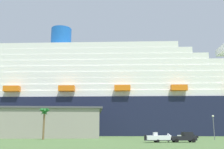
% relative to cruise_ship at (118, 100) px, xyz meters
% --- Properties ---
extents(ground_plane, '(600.00, 600.00, 0.00)m').
position_rel_cruise_ship_xyz_m(ground_plane, '(-8.17, -39.26, -19.75)').
color(ground_plane, '#4C6B38').
extents(cruise_ship, '(285.71, 47.11, 66.60)m').
position_rel_cruise_ship_xyz_m(cruise_ship, '(0.00, 0.00, 0.00)').
color(cruise_ship, '#191E38').
rests_on(cruise_ship, ground_plane).
extents(terminal_building, '(54.76, 31.12, 10.48)m').
position_rel_cruise_ship_xyz_m(terminal_building, '(-34.71, -46.96, -14.49)').
color(terminal_building, gray).
rests_on(terminal_building, ground_plane).
extents(pickup_truck, '(5.77, 2.73, 2.20)m').
position_rel_cruise_ship_xyz_m(pickup_truck, '(11.03, -89.79, -18.71)').
color(pickup_truck, black).
rests_on(pickup_truck, ground_plane).
extents(small_boat_on_trailer, '(7.10, 2.58, 2.15)m').
position_rel_cruise_ship_xyz_m(small_boat_on_trailer, '(5.87, -90.31, -18.79)').
color(small_boat_on_trailer, '#595960').
rests_on(small_boat_on_trailer, ground_plane).
extents(palm_tree, '(2.85, 3.05, 9.01)m').
position_rel_cruise_ship_xyz_m(palm_tree, '(-24.01, -70.73, -12.58)').
color(palm_tree, brown).
rests_on(palm_tree, ground_plane).
extents(street_lamp, '(0.56, 0.56, 6.74)m').
position_rel_cruise_ship_xyz_m(street_lamp, '(23.78, -74.25, -15.26)').
color(street_lamp, slate).
rests_on(street_lamp, ground_plane).
extents(parked_car_silver_sedan, '(4.61, 2.67, 1.58)m').
position_rel_cruise_ship_xyz_m(parked_car_silver_sedan, '(21.29, -52.70, -18.92)').
color(parked_car_silver_sedan, silver).
rests_on(parked_car_silver_sedan, ground_plane).
extents(parked_car_black_coupe, '(4.48, 2.62, 1.58)m').
position_rel_cruise_ship_xyz_m(parked_car_black_coupe, '(20.58, -63.32, -18.92)').
color(parked_car_black_coupe, black).
rests_on(parked_car_black_coupe, ground_plane).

